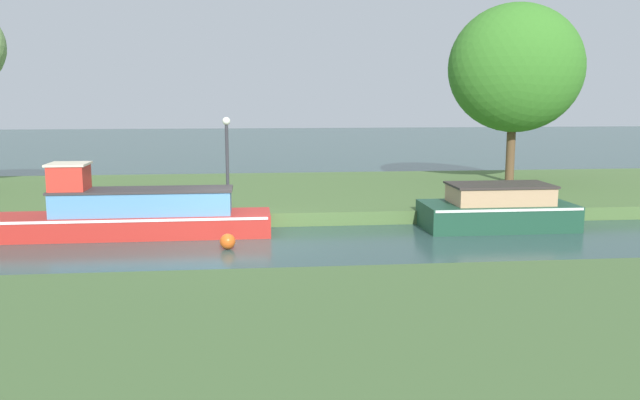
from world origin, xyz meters
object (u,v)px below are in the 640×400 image
willow_tree_centre (516,68)px  mooring_post_far (471,195)px  red_narrowboat (132,214)px  channel_buoy (228,241)px  lamp_post (227,150)px  mooring_post_near (139,201)px  forest_barge (497,209)px

willow_tree_centre → mooring_post_far: bearing=-122.9°
red_narrowboat → channel_buoy: size_ratio=19.14×
red_narrowboat → channel_buoy: bearing=-34.8°
lamp_post → mooring_post_near: bearing=-162.6°
willow_tree_centre → lamp_post: size_ratio=2.51×
red_narrowboat → mooring_post_near: size_ratio=10.38×
forest_barge → willow_tree_centre: willow_tree_centre is taller
red_narrowboat → willow_tree_centre: willow_tree_centre is taller
lamp_post → mooring_post_far: size_ratio=3.63×
red_narrowboat → mooring_post_near: (-0.04, 1.27, 0.16)m
mooring_post_far → red_narrowboat: bearing=-172.6°
channel_buoy → forest_barge: bearing=13.4°
mooring_post_near → channel_buoy: (2.64, -3.08, -0.56)m
red_narrowboat → mooring_post_far: bearing=7.4°
red_narrowboat → willow_tree_centre: 15.47m
red_narrowboat → mooring_post_near: red_narrowboat is taller
channel_buoy → lamp_post: bearing=91.6°
forest_barge → lamp_post: (-7.70, 2.07, 1.58)m
mooring_post_near → mooring_post_far: size_ratio=0.95×
forest_barge → willow_tree_centre: 8.49m
lamp_post → channel_buoy: bearing=-88.4°
mooring_post_far → lamp_post: bearing=173.8°
lamp_post → channel_buoy: 4.34m
red_narrowboat → channel_buoy: (2.60, -1.81, -0.40)m
willow_tree_centre → mooring_post_near: willow_tree_centre is taller
lamp_post → forest_barge: bearing=-15.0°
red_narrowboat → mooring_post_far: size_ratio=9.87×
forest_barge → mooring_post_far: size_ratio=5.67×
forest_barge → channel_buoy: 7.81m
willow_tree_centre → channel_buoy: size_ratio=17.65×
willow_tree_centre → channel_buoy: 14.41m
red_narrowboat → willow_tree_centre: bearing=26.6°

